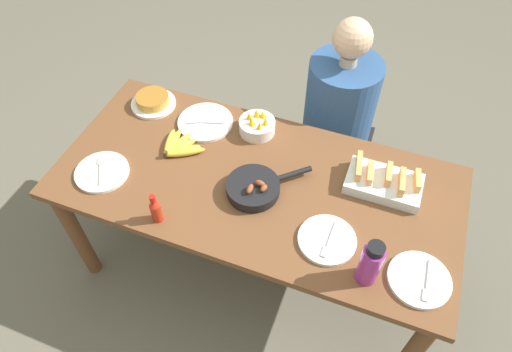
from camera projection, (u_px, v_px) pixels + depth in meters
ground_plane at (256, 262)px, 2.49m from camera, size 14.00×14.00×0.00m
dining_table at (256, 194)px, 2.01m from camera, size 1.72×0.80×0.71m
banana_bunch at (178, 147)px, 2.04m from camera, size 0.21×0.18×0.04m
melon_tray at (384, 182)px, 1.89m from camera, size 0.31×0.18×0.10m
skillet at (254, 188)px, 1.88m from camera, size 0.32×0.30×0.08m
frittata_plate_center at (153, 101)px, 2.23m from camera, size 0.22×0.22×0.06m
empty_plate_near_front at (327, 240)px, 1.74m from camera, size 0.23×0.23×0.02m
empty_plate_far_left at (419, 280)px, 1.64m from camera, size 0.23×0.23×0.02m
empty_plate_far_right at (102, 172)px, 1.96m from camera, size 0.23×0.23×0.02m
empty_plate_mid_edge at (205, 122)px, 2.16m from camera, size 0.26×0.26×0.02m
fruit_bowl_mango at (257, 125)px, 2.10m from camera, size 0.17×0.17×0.11m
water_bottle at (370, 263)px, 1.58m from camera, size 0.08×0.08×0.21m
hot_sauce_bottle at (156, 209)px, 1.77m from camera, size 0.04×0.04×0.15m
person_figure at (335, 132)px, 2.48m from camera, size 0.39×0.39×1.14m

